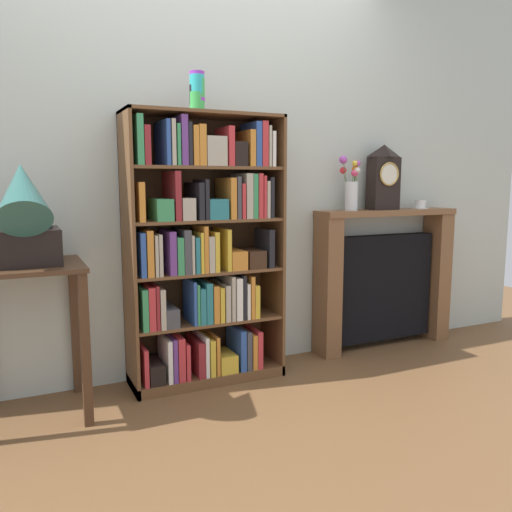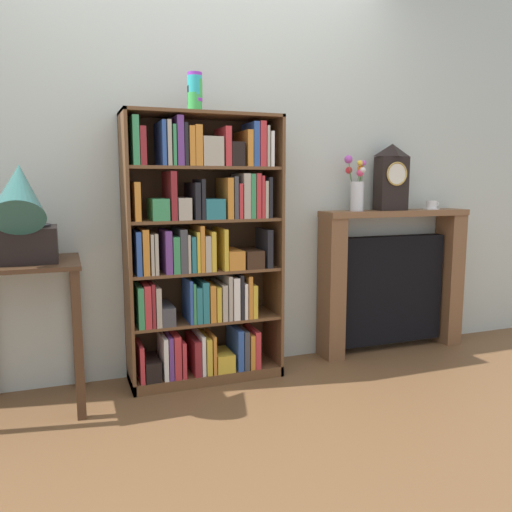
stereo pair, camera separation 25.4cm
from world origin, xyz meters
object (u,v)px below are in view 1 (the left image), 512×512
object	(u,v)px
gramophone	(24,217)
bookshelf	(204,257)
mantel_clock	(384,177)
flower_vase	(351,188)
cup_stack	(197,91)
side_table_left	(29,305)
teacup_with_saucer	(420,205)
fireplace_mantel	(383,279)

from	to	relation	value
gramophone	bookshelf	bearing A→B (deg)	9.23
bookshelf	mantel_clock	bearing A→B (deg)	2.67
mantel_clock	flower_vase	bearing A→B (deg)	-179.86
cup_stack	side_table_left	world-z (taller)	cup_stack
side_table_left	teacup_with_saucer	world-z (taller)	teacup_with_saucer
bookshelf	side_table_left	size ratio (longest dim) A/B	2.01
bookshelf	side_table_left	distance (m)	0.96
fireplace_mantel	flower_vase	xyz separation A→B (m)	(-0.31, -0.02, 0.65)
cup_stack	gramophone	bearing A→B (deg)	-172.83
flower_vase	gramophone	bearing A→B (deg)	-173.90
cup_stack	fireplace_mantel	bearing A→B (deg)	4.90
side_table_left	teacup_with_saucer	size ratio (longest dim) A/B	6.43
teacup_with_saucer	mantel_clock	bearing A→B (deg)	-179.59
mantel_clock	side_table_left	bearing A→B (deg)	-176.21
bookshelf	teacup_with_saucer	world-z (taller)	bookshelf
fireplace_mantel	teacup_with_saucer	world-z (taller)	teacup_with_saucer
gramophone	fireplace_mantel	world-z (taller)	gramophone
fireplace_mantel	flower_vase	world-z (taller)	flower_vase
side_table_left	flower_vase	xyz separation A→B (m)	(2.01, 0.15, 0.56)
fireplace_mantel	mantel_clock	xyz separation A→B (m)	(-0.04, -0.02, 0.72)
cup_stack	flower_vase	bearing A→B (deg)	5.23
bookshelf	fireplace_mantel	distance (m)	1.41
cup_stack	side_table_left	bearing A→B (deg)	-176.89
fireplace_mantel	flower_vase	size ratio (longest dim) A/B	2.99
teacup_with_saucer	fireplace_mantel	bearing A→B (deg)	176.66
cup_stack	side_table_left	size ratio (longest dim) A/B	0.27
cup_stack	teacup_with_saucer	size ratio (longest dim) A/B	1.75
fireplace_mantel	teacup_with_saucer	xyz separation A→B (m)	(0.30, -0.02, 0.53)
cup_stack	teacup_with_saucer	world-z (taller)	cup_stack
cup_stack	side_table_left	xyz separation A→B (m)	(-0.90, -0.05, -1.09)
gramophone	mantel_clock	distance (m)	2.30
side_table_left	bookshelf	bearing A→B (deg)	5.37
cup_stack	bookshelf	bearing A→B (deg)	46.08
side_table_left	fireplace_mantel	distance (m)	2.33
side_table_left	teacup_with_saucer	distance (m)	2.66
gramophone	fireplace_mantel	distance (m)	2.39
teacup_with_saucer	gramophone	bearing A→B (deg)	-175.24
bookshelf	fireplace_mantel	world-z (taller)	bookshelf
bookshelf	teacup_with_saucer	xyz separation A→B (m)	(1.68, 0.06, 0.26)
mantel_clock	flower_vase	distance (m)	0.28
side_table_left	gramophone	world-z (taller)	gramophone
mantel_clock	flower_vase	xyz separation A→B (m)	(-0.27, -0.00, -0.07)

